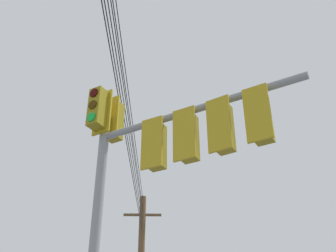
% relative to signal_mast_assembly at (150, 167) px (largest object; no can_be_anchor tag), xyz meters
% --- Properties ---
extents(signal_mast_assembly, '(0.96, 4.43, 7.47)m').
position_rel_signal_mast_assembly_xyz_m(signal_mast_assembly, '(0.00, 0.00, 0.00)').
color(signal_mast_assembly, gray).
rests_on(signal_mast_assembly, ground).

